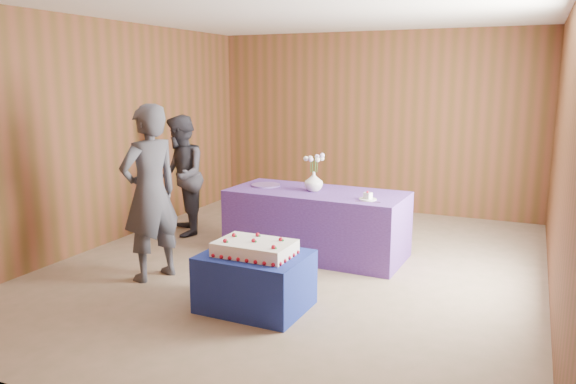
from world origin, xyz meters
The scene contains 13 objects.
ground centered at (0.00, 0.00, 0.00)m, with size 6.00×6.00×0.00m, color gray.
room_shell centered at (0.00, 0.00, 1.80)m, with size 5.04×6.04×2.72m.
cake_table centered at (0.10, -1.20, 0.25)m, with size 0.90×0.70×0.50m, color #1B2596.
serving_table centered at (0.04, 0.47, 0.38)m, with size 2.00×0.90×0.75m, color #5C389A.
sheet_cake centered at (0.11, -1.21, 0.56)m, with size 0.70×0.49×0.16m.
vase centered at (0.00, 0.47, 0.86)m, with size 0.21×0.21×0.22m, color silver.
flower_spray centered at (0.00, 0.47, 1.13)m, with size 0.25×0.25×0.19m.
platter centered at (-0.63, 0.51, 0.76)m, with size 0.34×0.34×0.02m, color #7552A4.
plate centered at (0.70, 0.25, 0.76)m, with size 0.18×0.18×0.01m, color silver.
cake_slice centered at (0.70, 0.25, 0.80)m, with size 0.10×0.09×0.09m.
knife centered at (0.73, 0.15, 0.75)m, with size 0.26×0.02×0.00m, color silver.
guest_left centered at (-1.21, -0.93, 0.88)m, with size 0.65×0.42×1.77m, color #3B3C46.
guest_right centered at (-1.87, 0.58, 0.78)m, with size 0.76×0.59×1.55m, color #302F39.
Camera 1 is at (2.24, -5.38, 2.00)m, focal length 35.00 mm.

